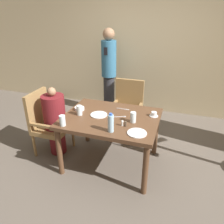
{
  "coord_description": "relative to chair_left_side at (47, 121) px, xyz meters",
  "views": [
    {
      "loc": [
        0.82,
        -2.42,
        2.02
      ],
      "look_at": [
        0.0,
        0.05,
        0.79
      ],
      "focal_mm": 35.0,
      "sensor_mm": 36.0,
      "label": 1
    }
  ],
  "objects": [
    {
      "name": "chair_left_side",
      "position": [
        0.0,
        0.0,
        0.0
      ],
      "size": [
        0.49,
        0.48,
        0.95
      ],
      "color": "olive",
      "rests_on": "ground_plane"
    },
    {
      "name": "water_bottle",
      "position": [
        1.12,
        -0.35,
        0.34
      ],
      "size": [
        0.07,
        0.07,
        0.23
      ],
      "color": "#A3C6DB",
      "rests_on": "dining_table"
    },
    {
      "name": "fork_beside_plate",
      "position": [
        1.13,
        0.05,
        0.23
      ],
      "size": [
        0.17,
        0.08,
        0.0
      ],
      "color": "silver",
      "rests_on": "dining_table"
    },
    {
      "name": "plate_main_left",
      "position": [
        0.84,
        0.0,
        0.24
      ],
      "size": [
        0.22,
        0.22,
        0.01
      ],
      "color": "white",
      "rests_on": "dining_table"
    },
    {
      "name": "pepper_shaker",
      "position": [
        1.25,
        -0.18,
        0.26
      ],
      "size": [
        0.03,
        0.03,
        0.06
      ],
      "color": "#4C3D2D",
      "rests_on": "dining_table"
    },
    {
      "name": "chair_far_side",
      "position": [
        1.0,
        0.87,
        0.0
      ],
      "size": [
        0.48,
        0.49,
        0.95
      ],
      "color": "olive",
      "rests_on": "ground_plane"
    },
    {
      "name": "standing_host",
      "position": [
        0.43,
        1.59,
        0.41
      ],
      "size": [
        0.29,
        0.33,
        1.71
      ],
      "color": "#2D2D33",
      "rests_on": "ground_plane"
    },
    {
      "name": "plate_main_right",
      "position": [
        1.42,
        -0.3,
        0.24
      ],
      "size": [
        0.22,
        0.22,
        0.01
      ],
      "color": "white",
      "rests_on": "dining_table"
    },
    {
      "name": "bowl_small",
      "position": [
        0.52,
        0.07,
        0.25
      ],
      "size": [
        0.14,
        0.14,
        0.04
      ],
      "color": "white",
      "rests_on": "dining_table"
    },
    {
      "name": "knife_beside_plate",
      "position": [
        1.1,
        0.29,
        0.23
      ],
      "size": [
        0.19,
        0.02,
        0.0
      ],
      "color": "silver",
      "rests_on": "dining_table"
    },
    {
      "name": "dining_table",
      "position": [
        1.0,
        0.0,
        0.14
      ],
      "size": [
        1.24,
        0.97,
        0.74
      ],
      "color": "brown",
      "rests_on": "ground_plane"
    },
    {
      "name": "diner_in_left_chair",
      "position": [
        0.14,
        0.0,
        0.03
      ],
      "size": [
        0.32,
        0.32,
        1.05
      ],
      "color": "maroon",
      "rests_on": "ground_plane"
    },
    {
      "name": "ground_plane",
      "position": [
        1.0,
        0.0,
        -0.51
      ],
      "size": [
        16.0,
        16.0,
        0.0
      ],
      "primitive_type": "plane",
      "color": "#60564C"
    },
    {
      "name": "glass_tall_mid",
      "position": [
        0.59,
        -0.07,
        0.3
      ],
      "size": [
        0.07,
        0.07,
        0.13
      ],
      "color": "silver",
      "rests_on": "dining_table"
    },
    {
      "name": "wall_back",
      "position": [
        1.0,
        2.05,
        0.89
      ],
      "size": [
        8.0,
        0.06,
        2.8
      ],
      "color": "#C6B289",
      "rests_on": "ground_plane"
    },
    {
      "name": "glass_tall_far",
      "position": [
        1.31,
        -0.05,
        0.3
      ],
      "size": [
        0.07,
        0.07,
        0.13
      ],
      "color": "silver",
      "rests_on": "dining_table"
    },
    {
      "name": "salt_shaker",
      "position": [
        1.21,
        -0.18,
        0.26
      ],
      "size": [
        0.03,
        0.03,
        0.07
      ],
      "color": "white",
      "rests_on": "dining_table"
    },
    {
      "name": "teacup_with_saucer",
      "position": [
        1.54,
        0.2,
        0.26
      ],
      "size": [
        0.11,
        0.11,
        0.06
      ],
      "color": "white",
      "rests_on": "dining_table"
    },
    {
      "name": "glass_tall_near",
      "position": [
        0.52,
        -0.4,
        0.3
      ],
      "size": [
        0.07,
        0.07,
        0.13
      ],
      "color": "silver",
      "rests_on": "dining_table"
    }
  ]
}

